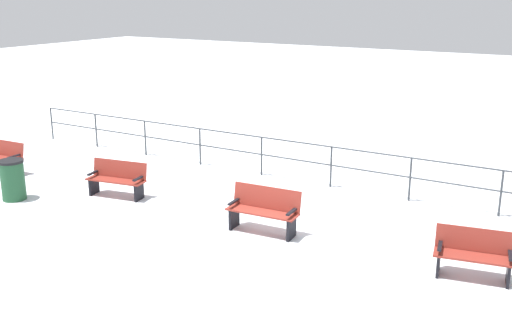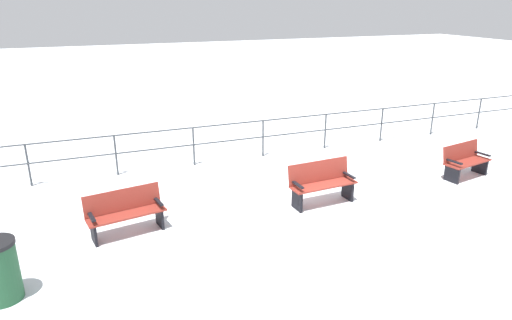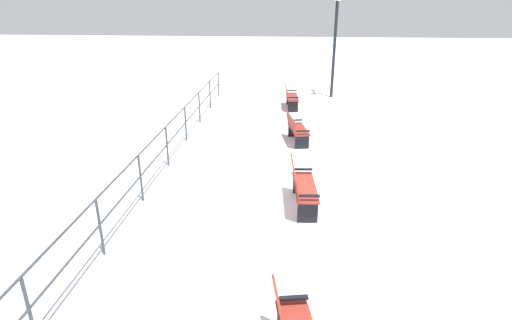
{
  "view_description": "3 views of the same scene",
  "coord_description": "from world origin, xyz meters",
  "px_view_note": "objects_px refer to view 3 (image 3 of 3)",
  "views": [
    {
      "loc": [
        10.3,
        5.83,
        4.91
      ],
      "look_at": [
        -1.39,
        -1.04,
        1.07
      ],
      "focal_mm": 42.34,
      "sensor_mm": 36.0,
      "label": 1
    },
    {
      "loc": [
        8.22,
        -4.78,
        4.35
      ],
      "look_at": [
        -1.16,
        -1.1,
        0.77
      ],
      "focal_mm": 31.91,
      "sensor_mm": 36.0,
      "label": 2
    },
    {
      "loc": [
        -0.26,
        -7.96,
        4.2
      ],
      "look_at": [
        -0.96,
        0.78,
        0.73
      ],
      "focal_mm": 29.13,
      "sensor_mm": 36.0,
      "label": 3
    }
  ],
  "objects_px": {
    "bench_third": "(301,186)",
    "bench_fourth": "(296,129)",
    "bench_fifth": "(290,96)",
    "lamppost_middle": "(336,24)"
  },
  "relations": [
    {
      "from": "bench_third",
      "to": "bench_fourth",
      "type": "xyz_separation_m",
      "value": [
        -0.07,
        4.21,
        -0.06
      ]
    },
    {
      "from": "bench_fourth",
      "to": "lamppost_middle",
      "type": "height_order",
      "value": "lamppost_middle"
    },
    {
      "from": "bench_third",
      "to": "bench_fourth",
      "type": "distance_m",
      "value": 4.21
    },
    {
      "from": "bench_third",
      "to": "lamppost_middle",
      "type": "bearing_deg",
      "value": 77.97
    },
    {
      "from": "bench_third",
      "to": "bench_fifth",
      "type": "xyz_separation_m",
      "value": [
        -0.25,
        8.43,
        -0.02
      ]
    },
    {
      "from": "bench_third",
      "to": "bench_fourth",
      "type": "height_order",
      "value": "bench_third"
    },
    {
      "from": "bench_fifth",
      "to": "lamppost_middle",
      "type": "relative_size",
      "value": 0.35
    },
    {
      "from": "bench_fourth",
      "to": "bench_fifth",
      "type": "bearing_deg",
      "value": 82.26
    },
    {
      "from": "bench_third",
      "to": "lamppost_middle",
      "type": "height_order",
      "value": "lamppost_middle"
    },
    {
      "from": "bench_third",
      "to": "bench_fifth",
      "type": "relative_size",
      "value": 1.03
    }
  ]
}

